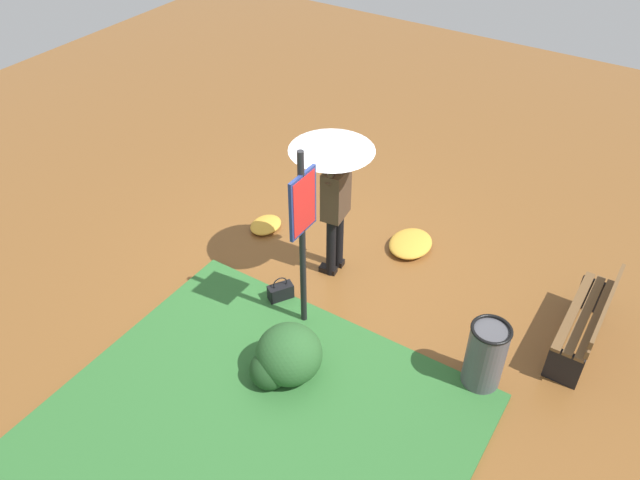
% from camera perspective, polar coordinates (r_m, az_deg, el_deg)
% --- Properties ---
extents(ground_plane, '(18.00, 18.00, 0.00)m').
position_cam_1_polar(ground_plane, '(7.95, -0.25, -3.58)').
color(ground_plane, brown).
extents(person_with_umbrella, '(0.96, 0.96, 2.04)m').
position_cam_1_polar(person_with_umbrella, '(7.11, 1.23, 6.41)').
color(person_with_umbrella, black).
rests_on(person_with_umbrella, ground_plane).
extents(info_sign_post, '(0.44, 0.07, 2.30)m').
position_cam_1_polar(info_sign_post, '(6.46, -1.58, 1.51)').
color(info_sign_post, black).
rests_on(info_sign_post, ground_plane).
extents(handbag, '(0.33, 0.28, 0.37)m').
position_cam_1_polar(handbag, '(7.59, -3.59, -4.81)').
color(handbag, black).
rests_on(handbag, ground_plane).
extents(park_bench, '(1.40, 0.38, 0.75)m').
position_cam_1_polar(park_bench, '(7.48, 23.13, -6.63)').
color(park_bench, black).
rests_on(park_bench, ground_plane).
extents(trash_bin, '(0.42, 0.42, 0.83)m').
position_cam_1_polar(trash_bin, '(6.72, 14.77, -10.18)').
color(trash_bin, '#4C4C51').
rests_on(trash_bin, ground_plane).
extents(shrub_cluster, '(0.77, 0.70, 0.63)m').
position_cam_1_polar(shrub_cluster, '(6.67, -3.17, -10.57)').
color(shrub_cluster, '#285628').
rests_on(shrub_cluster, ground_plane).
extents(leaf_pile_near_person, '(0.49, 0.39, 0.11)m').
position_cam_1_polar(leaf_pile_near_person, '(8.76, -4.95, 1.38)').
color(leaf_pile_near_person, gold).
rests_on(leaf_pile_near_person, ground_plane).
extents(leaf_pile_by_bench, '(0.68, 0.55, 0.15)m').
position_cam_1_polar(leaf_pile_by_bench, '(8.46, 8.22, -0.32)').
color(leaf_pile_by_bench, gold).
rests_on(leaf_pile_by_bench, ground_plane).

